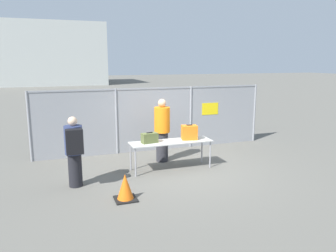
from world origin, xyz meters
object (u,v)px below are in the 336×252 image
object	(u,v)px
traveler_hooded	(74,149)
security_worker_near	(162,129)
utility_trailer	(198,121)
inspection_table	(171,143)
suitcase_orange	(189,132)
traffic_cone	(125,188)
suitcase_olive	(150,138)

from	to	relation	value
traveler_hooded	security_worker_near	xyz separation A→B (m)	(2.50, 1.22, 0.04)
traveler_hooded	utility_trailer	xyz separation A→B (m)	(5.30, 4.86, -0.50)
inspection_table	utility_trailer	bearing A→B (deg)	57.38
inspection_table	utility_trailer	distance (m)	5.23
suitcase_orange	security_worker_near	world-z (taller)	security_worker_near
inspection_table	suitcase_orange	distance (m)	0.60
traveler_hooded	traffic_cone	distance (m)	1.55
suitcase_orange	suitcase_olive	bearing A→B (deg)	179.95
inspection_table	suitcase_orange	size ratio (longest dim) A/B	4.79
suitcase_orange	utility_trailer	xyz separation A→B (m)	(2.28, 4.37, -0.56)
traffic_cone	utility_trailer	bearing A→B (deg)	53.54
suitcase_orange	utility_trailer	world-z (taller)	suitcase_orange
traffic_cone	suitcase_olive	bearing A→B (deg)	57.60
suitcase_olive	traffic_cone	distance (m)	1.97
utility_trailer	traffic_cone	distance (m)	7.39
inspection_table	suitcase_olive	bearing A→B (deg)	176.59
inspection_table	security_worker_near	world-z (taller)	security_worker_near
suitcase_orange	traveler_hooded	bearing A→B (deg)	-170.68
suitcase_orange	security_worker_near	xyz separation A→B (m)	(-0.53, 0.72, -0.02)
traffic_cone	traveler_hooded	bearing A→B (deg)	129.98
traveler_hooded	utility_trailer	distance (m)	7.21
suitcase_orange	utility_trailer	size ratio (longest dim) A/B	0.11
inspection_table	traffic_cone	size ratio (longest dim) A/B	3.89
security_worker_near	utility_trailer	world-z (taller)	security_worker_near
traveler_hooded	traffic_cone	world-z (taller)	traveler_hooded
inspection_table	suitcase_orange	bearing A→B (deg)	3.55
traveler_hooded	traffic_cone	bearing A→B (deg)	-67.40
utility_trailer	suitcase_orange	bearing A→B (deg)	-117.54
suitcase_olive	suitcase_orange	distance (m)	1.12
suitcase_orange	inspection_table	bearing A→B (deg)	-176.45
traveler_hooded	utility_trailer	world-z (taller)	traveler_hooded
utility_trailer	security_worker_near	bearing A→B (deg)	-127.58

